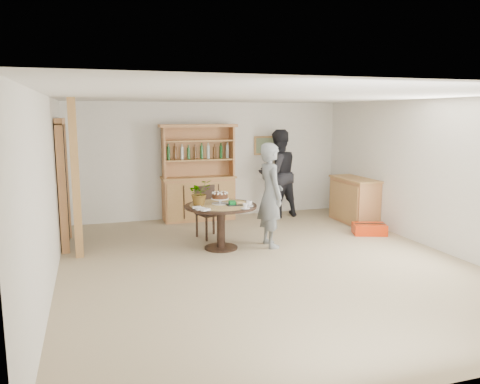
% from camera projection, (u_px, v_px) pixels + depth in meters
% --- Properties ---
extents(ground, '(7.00, 7.00, 0.00)m').
position_uv_depth(ground, '(265.00, 263.00, 7.13)').
color(ground, tan).
rests_on(ground, ground).
extents(room_shell, '(6.04, 7.04, 2.52)m').
position_uv_depth(room_shell, '(266.00, 149.00, 6.85)').
color(room_shell, white).
rests_on(room_shell, ground).
extents(doorway, '(0.13, 1.10, 2.18)m').
position_uv_depth(doorway, '(63.00, 182.00, 7.94)').
color(doorway, black).
rests_on(doorway, ground).
extents(pine_post, '(0.12, 0.12, 2.50)m').
position_uv_depth(pine_post, '(76.00, 179.00, 7.24)').
color(pine_post, tan).
rests_on(pine_post, ground).
extents(hutch, '(1.62, 0.54, 2.04)m').
position_uv_depth(hutch, '(198.00, 188.00, 9.97)').
color(hutch, '#B9824E').
rests_on(hutch, ground).
extents(sideboard, '(0.54, 1.26, 0.94)m').
position_uv_depth(sideboard, '(354.00, 200.00, 9.75)').
color(sideboard, '#B9824E').
rests_on(sideboard, ground).
extents(dining_table, '(1.20, 1.20, 0.76)m').
position_uv_depth(dining_table, '(221.00, 214.00, 7.81)').
color(dining_table, black).
rests_on(dining_table, ground).
extents(dining_chair, '(0.52, 0.52, 0.95)m').
position_uv_depth(dining_chair, '(208.00, 208.00, 8.59)').
color(dining_chair, black).
rests_on(dining_chair, ground).
extents(birthday_cake, '(0.30, 0.30, 0.20)m').
position_uv_depth(birthday_cake, '(220.00, 197.00, 7.81)').
color(birthday_cake, white).
rests_on(birthday_cake, dining_table).
extents(flower_vase, '(0.47, 0.44, 0.42)m').
position_uv_depth(flower_vase, '(199.00, 193.00, 7.69)').
color(flower_vase, '#3F7233').
rests_on(flower_vase, dining_table).
extents(gift_tray, '(0.30, 0.20, 0.08)m').
position_uv_depth(gift_tray, '(235.00, 204.00, 7.73)').
color(gift_tray, black).
rests_on(gift_tray, dining_table).
extents(coffee_cup_a, '(0.15, 0.15, 0.09)m').
position_uv_depth(coffee_cup_a, '(249.00, 204.00, 7.64)').
color(coffee_cup_a, silver).
rests_on(coffee_cup_a, dining_table).
extents(coffee_cup_b, '(0.15, 0.15, 0.08)m').
position_uv_depth(coffee_cup_b, '(245.00, 206.00, 7.44)').
color(coffee_cup_b, silver).
rests_on(coffee_cup_b, dining_table).
extents(napkins, '(0.24, 0.33, 0.03)m').
position_uv_depth(napkins, '(201.00, 209.00, 7.37)').
color(napkins, white).
rests_on(napkins, dining_table).
extents(teen_boy, '(0.43, 0.65, 1.78)m').
position_uv_depth(teen_boy, '(271.00, 195.00, 7.93)').
color(teen_boy, slate).
rests_on(teen_boy, ground).
extents(adult_person, '(1.08, 0.92, 1.92)m').
position_uv_depth(adult_person, '(278.00, 174.00, 10.21)').
color(adult_person, black).
rests_on(adult_person, ground).
extents(red_suitcase, '(0.70, 0.58, 0.21)m').
position_uv_depth(red_suitcase, '(369.00, 229.00, 8.84)').
color(red_suitcase, red).
rests_on(red_suitcase, ground).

